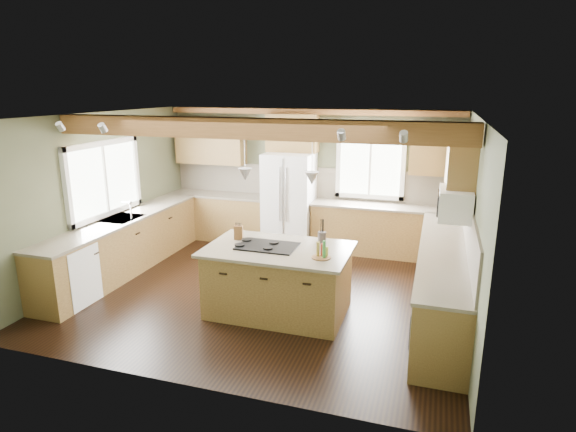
% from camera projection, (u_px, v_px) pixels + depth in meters
% --- Properties ---
extents(floor, '(5.60, 5.60, 0.00)m').
position_uv_depth(floor, '(266.00, 290.00, 7.27)').
color(floor, black).
rests_on(floor, ground).
extents(ceiling, '(5.60, 5.60, 0.00)m').
position_uv_depth(ceiling, '(264.00, 115.00, 6.60)').
color(ceiling, silver).
rests_on(ceiling, wall_back).
extents(wall_back, '(5.60, 0.00, 5.60)m').
position_uv_depth(wall_back, '(310.00, 177.00, 9.24)').
color(wall_back, '#494E37').
rests_on(wall_back, ground).
extents(wall_left, '(0.00, 5.00, 5.00)m').
position_uv_depth(wall_left, '(102.00, 195.00, 7.75)').
color(wall_left, '#494E37').
rests_on(wall_left, ground).
extents(wall_right, '(0.00, 5.00, 5.00)m').
position_uv_depth(wall_right, '(472.00, 223.00, 6.13)').
color(wall_right, '#494E37').
rests_on(wall_right, ground).
extents(ceiling_beam, '(5.55, 0.26, 0.26)m').
position_uv_depth(ceiling_beam, '(247.00, 129.00, 6.07)').
color(ceiling_beam, brown).
rests_on(ceiling_beam, ceiling).
extents(soffit_trim, '(5.55, 0.20, 0.10)m').
position_uv_depth(soffit_trim, '(309.00, 112.00, 8.83)').
color(soffit_trim, brown).
rests_on(soffit_trim, ceiling).
extents(backsplash_back, '(5.58, 0.03, 0.58)m').
position_uv_depth(backsplash_back, '(310.00, 182.00, 9.25)').
color(backsplash_back, brown).
rests_on(backsplash_back, wall_back).
extents(backsplash_right, '(0.03, 3.70, 0.58)m').
position_uv_depth(backsplash_right, '(469.00, 229.00, 6.20)').
color(backsplash_right, brown).
rests_on(backsplash_right, wall_right).
extents(base_cab_back_left, '(2.02, 0.60, 0.88)m').
position_uv_depth(base_cab_back_left, '(220.00, 217.00, 9.71)').
color(base_cab_back_left, brown).
rests_on(base_cab_back_left, floor).
extents(counter_back_left, '(2.06, 0.64, 0.04)m').
position_uv_depth(counter_back_left, '(219.00, 195.00, 9.59)').
color(counter_back_left, '#4C4438').
rests_on(counter_back_left, base_cab_back_left).
extents(base_cab_back_right, '(2.62, 0.60, 0.88)m').
position_uv_depth(base_cab_back_right, '(384.00, 231.00, 8.76)').
color(base_cab_back_right, brown).
rests_on(base_cab_back_right, floor).
extents(counter_back_right, '(2.66, 0.64, 0.04)m').
position_uv_depth(counter_back_right, '(385.00, 207.00, 8.64)').
color(counter_back_right, '#4C4438').
rests_on(counter_back_right, base_cab_back_right).
extents(base_cab_left, '(0.60, 3.70, 0.88)m').
position_uv_depth(base_cab_left, '(125.00, 246.00, 7.93)').
color(base_cab_left, brown).
rests_on(base_cab_left, floor).
extents(counter_left, '(0.64, 3.74, 0.04)m').
position_uv_depth(counter_left, '(122.00, 219.00, 7.81)').
color(counter_left, '#4C4438').
rests_on(counter_left, base_cab_left).
extents(base_cab_right, '(0.60, 3.70, 0.88)m').
position_uv_depth(base_cab_right, '(441.00, 281.00, 6.48)').
color(base_cab_right, brown).
rests_on(base_cab_right, floor).
extents(counter_right, '(0.64, 3.74, 0.04)m').
position_uv_depth(counter_right, '(444.00, 249.00, 6.36)').
color(counter_right, '#4C4438').
rests_on(counter_right, base_cab_right).
extents(upper_cab_back_left, '(1.40, 0.35, 0.90)m').
position_uv_depth(upper_cab_back_left, '(211.00, 141.00, 9.49)').
color(upper_cab_back_left, brown).
rests_on(upper_cab_back_left, wall_back).
extents(upper_cab_over_fridge, '(0.96, 0.35, 0.70)m').
position_uv_depth(upper_cab_over_fridge, '(292.00, 133.00, 8.95)').
color(upper_cab_over_fridge, brown).
rests_on(upper_cab_over_fridge, wall_back).
extents(upper_cab_right, '(0.35, 2.20, 0.90)m').
position_uv_depth(upper_cab_right, '(460.00, 162.00, 6.84)').
color(upper_cab_right, brown).
rests_on(upper_cab_right, wall_right).
extents(upper_cab_back_corner, '(0.90, 0.35, 0.90)m').
position_uv_depth(upper_cab_back_corner, '(437.00, 149.00, 8.25)').
color(upper_cab_back_corner, brown).
rests_on(upper_cab_back_corner, wall_back).
extents(window_left, '(0.04, 1.60, 1.05)m').
position_uv_depth(window_left, '(104.00, 179.00, 7.72)').
color(window_left, white).
rests_on(window_left, wall_left).
extents(window_back, '(1.10, 0.04, 1.00)m').
position_uv_depth(window_back, '(370.00, 167.00, 8.82)').
color(window_back, white).
rests_on(window_back, wall_back).
extents(sink, '(0.50, 0.65, 0.03)m').
position_uv_depth(sink, '(122.00, 219.00, 7.81)').
color(sink, '#262628').
rests_on(sink, counter_left).
extents(faucet, '(0.02, 0.02, 0.28)m').
position_uv_depth(faucet, '(131.00, 211.00, 7.72)').
color(faucet, '#B2B2B7').
rests_on(faucet, sink).
extents(dishwasher, '(0.60, 0.60, 0.84)m').
position_uv_depth(dishwasher, '(69.00, 275.00, 6.73)').
color(dishwasher, white).
rests_on(dishwasher, floor).
extents(oven, '(0.60, 0.72, 0.84)m').
position_uv_depth(oven, '(440.00, 326.00, 5.29)').
color(oven, white).
rests_on(oven, floor).
extents(microwave, '(0.40, 0.70, 0.38)m').
position_uv_depth(microwave, '(455.00, 204.00, 6.08)').
color(microwave, white).
rests_on(microwave, wall_right).
extents(pendant_left, '(0.18, 0.18, 0.16)m').
position_uv_depth(pendant_left, '(245.00, 174.00, 6.24)').
color(pendant_left, '#B2B2B7').
rests_on(pendant_left, ceiling).
extents(pendant_right, '(0.18, 0.18, 0.16)m').
position_uv_depth(pendant_right, '(312.00, 178.00, 5.97)').
color(pendant_right, '#B2B2B7').
rests_on(pendant_right, ceiling).
extents(refrigerator, '(0.90, 0.74, 1.80)m').
position_uv_depth(refrigerator, '(289.00, 201.00, 9.08)').
color(refrigerator, white).
rests_on(refrigerator, floor).
extents(island, '(1.80, 1.10, 0.88)m').
position_uv_depth(island, '(278.00, 282.00, 6.48)').
color(island, brown).
rests_on(island, floor).
extents(island_top, '(1.92, 1.22, 0.04)m').
position_uv_depth(island_top, '(278.00, 249.00, 6.36)').
color(island_top, '#4C4438').
rests_on(island_top, island).
extents(cooktop, '(0.78, 0.52, 0.02)m').
position_uv_depth(cooktop, '(268.00, 246.00, 6.39)').
color(cooktop, black).
rests_on(cooktop, island_top).
extents(knife_block, '(0.13, 0.11, 0.20)m').
position_uv_depth(knife_block, '(239.00, 232.00, 6.69)').
color(knife_block, brown).
rests_on(knife_block, island_top).
extents(utensil_crock, '(0.14, 0.14, 0.15)m').
position_uv_depth(utensil_crock, '(322.00, 237.00, 6.56)').
color(utensil_crock, '#3E3632').
rests_on(utensil_crock, island_top).
extents(bottle_tray, '(0.25, 0.25, 0.22)m').
position_uv_depth(bottle_tray, '(321.00, 250.00, 5.95)').
color(bottle_tray, '#592F1A').
rests_on(bottle_tray, island_top).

